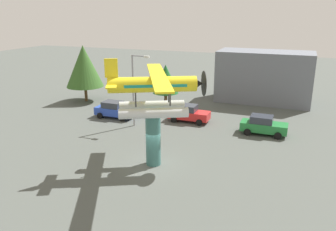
{
  "coord_description": "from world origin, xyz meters",
  "views": [
    {
      "loc": [
        9.54,
        -21.44,
        11.07
      ],
      "look_at": [
        0.0,
        3.0,
        2.95
      ],
      "focal_mm": 36.52,
      "sensor_mm": 36.0,
      "label": 1
    }
  ],
  "objects_px": {
    "car_far_green": "(263,125)",
    "streetlight_primary": "(135,85)",
    "tree_west": "(84,66)",
    "storefront_building": "(264,77)",
    "car_mid_red": "(188,113)",
    "display_pedestal": "(153,140)",
    "tree_east": "(166,79)",
    "car_near_blue": "(114,110)",
    "floatplane_monument": "(154,91)"
  },
  "relations": [
    {
      "from": "car_far_green",
      "to": "streetlight_primary",
      "type": "relative_size",
      "value": 0.59
    },
    {
      "from": "car_far_green",
      "to": "tree_west",
      "type": "xyz_separation_m",
      "value": [
        -22.35,
        4.37,
        3.55
      ]
    },
    {
      "from": "streetlight_primary",
      "to": "tree_west",
      "type": "height_order",
      "value": "streetlight_primary"
    },
    {
      "from": "storefront_building",
      "to": "tree_west",
      "type": "height_order",
      "value": "tree_west"
    },
    {
      "from": "car_far_green",
      "to": "streetlight_primary",
      "type": "bearing_deg",
      "value": -169.85
    },
    {
      "from": "car_mid_red",
      "to": "display_pedestal",
      "type": "bearing_deg",
      "value": -85.97
    },
    {
      "from": "streetlight_primary",
      "to": "tree_east",
      "type": "height_order",
      "value": "streetlight_primary"
    },
    {
      "from": "car_mid_red",
      "to": "tree_east",
      "type": "bearing_deg",
      "value": 140.01
    },
    {
      "from": "streetlight_primary",
      "to": "storefront_building",
      "type": "bearing_deg",
      "value": 53.9
    },
    {
      "from": "car_near_blue",
      "to": "tree_west",
      "type": "distance_m",
      "value": 9.17
    },
    {
      "from": "car_near_blue",
      "to": "tree_east",
      "type": "relative_size",
      "value": 0.8
    },
    {
      "from": "display_pedestal",
      "to": "tree_east",
      "type": "distance_m",
      "value": 14.77
    },
    {
      "from": "tree_east",
      "to": "display_pedestal",
      "type": "bearing_deg",
      "value": -71.89
    },
    {
      "from": "display_pedestal",
      "to": "streetlight_primary",
      "type": "distance_m",
      "value": 9.35
    },
    {
      "from": "car_near_blue",
      "to": "tree_west",
      "type": "xyz_separation_m",
      "value": [
        -6.91,
        4.87,
        3.55
      ]
    },
    {
      "from": "streetlight_primary",
      "to": "storefront_building",
      "type": "height_order",
      "value": "streetlight_primary"
    },
    {
      "from": "car_far_green",
      "to": "streetlight_primary",
      "type": "xyz_separation_m",
      "value": [
        -12.05,
        -2.16,
        3.27
      ]
    },
    {
      "from": "storefront_building",
      "to": "display_pedestal",
      "type": "bearing_deg",
      "value": -103.85
    },
    {
      "from": "tree_west",
      "to": "tree_east",
      "type": "bearing_deg",
      "value": -0.32
    },
    {
      "from": "car_mid_red",
      "to": "car_near_blue",
      "type": "bearing_deg",
      "value": -168.29
    },
    {
      "from": "floatplane_monument",
      "to": "car_near_blue",
      "type": "xyz_separation_m",
      "value": [
        -8.68,
        9.09,
        -4.73
      ]
    },
    {
      "from": "car_near_blue",
      "to": "car_far_green",
      "type": "bearing_deg",
      "value": 1.84
    },
    {
      "from": "display_pedestal",
      "to": "floatplane_monument",
      "type": "relative_size",
      "value": 0.4
    },
    {
      "from": "tree_east",
      "to": "car_far_green",
      "type": "bearing_deg",
      "value": -20.64
    },
    {
      "from": "tree_west",
      "to": "streetlight_primary",
      "type": "bearing_deg",
      "value": -32.35
    },
    {
      "from": "car_far_green",
      "to": "tree_east",
      "type": "relative_size",
      "value": 0.8
    },
    {
      "from": "streetlight_primary",
      "to": "display_pedestal",
      "type": "bearing_deg",
      "value": -55.42
    },
    {
      "from": "storefront_building",
      "to": "streetlight_primary",
      "type": "bearing_deg",
      "value": -126.1
    },
    {
      "from": "car_far_green",
      "to": "tree_west",
      "type": "distance_m",
      "value": 23.05
    },
    {
      "from": "car_far_green",
      "to": "tree_west",
      "type": "bearing_deg",
      "value": 168.93
    },
    {
      "from": "streetlight_primary",
      "to": "tree_east",
      "type": "relative_size",
      "value": 1.35
    },
    {
      "from": "storefront_building",
      "to": "tree_east",
      "type": "relative_size",
      "value": 2.16
    },
    {
      "from": "floatplane_monument",
      "to": "car_far_green",
      "type": "distance_m",
      "value": 12.65
    },
    {
      "from": "car_near_blue",
      "to": "storefront_building",
      "type": "bearing_deg",
      "value": 42.59
    },
    {
      "from": "storefront_building",
      "to": "tree_east",
      "type": "xyz_separation_m",
      "value": [
        -9.99,
        -8.05,
        0.46
      ]
    },
    {
      "from": "tree_west",
      "to": "display_pedestal",
      "type": "bearing_deg",
      "value": -42.18
    },
    {
      "from": "tree_east",
      "to": "car_near_blue",
      "type": "bearing_deg",
      "value": -129.73
    },
    {
      "from": "floatplane_monument",
      "to": "car_far_green",
      "type": "bearing_deg",
      "value": 27.63
    },
    {
      "from": "streetlight_primary",
      "to": "car_mid_red",
      "type": "bearing_deg",
      "value": 36.67
    },
    {
      "from": "car_near_blue",
      "to": "car_far_green",
      "type": "xyz_separation_m",
      "value": [
        15.45,
        0.5,
        0.0
      ]
    },
    {
      "from": "display_pedestal",
      "to": "streetlight_primary",
      "type": "height_order",
      "value": "streetlight_primary"
    },
    {
      "from": "display_pedestal",
      "to": "car_far_green",
      "type": "distance_m",
      "value": 11.9
    },
    {
      "from": "streetlight_primary",
      "to": "tree_west",
      "type": "distance_m",
      "value": 12.2
    },
    {
      "from": "car_near_blue",
      "to": "car_mid_red",
      "type": "relative_size",
      "value": 1.0
    },
    {
      "from": "display_pedestal",
      "to": "car_far_green",
      "type": "bearing_deg",
      "value": 54.46
    },
    {
      "from": "floatplane_monument",
      "to": "car_far_green",
      "type": "height_order",
      "value": "floatplane_monument"
    },
    {
      "from": "car_near_blue",
      "to": "tree_east",
      "type": "xyz_separation_m",
      "value": [
        4.0,
        4.81,
        2.72
      ]
    },
    {
      "from": "floatplane_monument",
      "to": "car_mid_red",
      "type": "bearing_deg",
      "value": 67.55
    },
    {
      "from": "streetlight_primary",
      "to": "tree_east",
      "type": "xyz_separation_m",
      "value": [
        0.6,
        6.47,
        -0.55
      ]
    },
    {
      "from": "car_far_green",
      "to": "storefront_building",
      "type": "distance_m",
      "value": 12.65
    }
  ]
}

